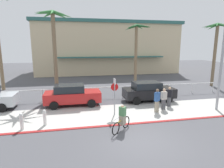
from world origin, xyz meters
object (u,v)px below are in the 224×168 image
stop_sign_bike_lane (115,91)px  palm_tree_1 (54,32)px  cyclist_yellow_0 (122,119)px  pedestrian_1 (169,97)px  car_black_2 (148,91)px  pedestrian_0 (164,100)px  car_red_1 (72,95)px  bollard_0 (22,121)px  pedestrian_2 (157,101)px  palm_tree_2 (137,38)px  palm_tree_3 (216,38)px  bollard_3 (45,117)px

stop_sign_bike_lane → palm_tree_1: size_ratio=0.33×
stop_sign_bike_lane → cyclist_yellow_0: 2.74m
pedestrian_1 → car_black_2: bearing=121.1°
pedestrian_0 → palm_tree_1: bearing=145.5°
pedestrian_1 → car_red_1: bearing=166.7°
bollard_0 → pedestrian_2: (8.82, 1.28, 0.29)m
car_red_1 → pedestrian_0: (6.77, -2.36, -0.13)m
pedestrian_1 → pedestrian_2: 1.87m
palm_tree_1 → palm_tree_2: bearing=22.9°
palm_tree_3 → pedestrian_2: bearing=-144.7°
car_black_2 → pedestrian_2: 2.85m
car_red_1 → palm_tree_2: bearing=42.7°
bollard_3 → car_red_1: size_ratio=0.23×
palm_tree_1 → bollard_3: bearing=-91.7°
stop_sign_bike_lane → bollard_0: stop_sign_bike_lane is taller
bollard_0 → pedestrian_1: pedestrian_1 is taller
car_black_2 → pedestrian_1: bearing=-58.9°
cyclist_yellow_0 → pedestrian_1: (4.77, 3.56, 0.03)m
bollard_3 → pedestrian_0: size_ratio=0.62×
palm_tree_1 → car_red_1: 6.24m
palm_tree_1 → palm_tree_2: 9.93m
car_red_1 → pedestrian_1: car_red_1 is taller
car_red_1 → palm_tree_3: bearing=15.5°
bollard_3 → pedestrian_2: bearing=6.7°
stop_sign_bike_lane → bollard_0: size_ratio=2.56×
stop_sign_bike_lane → pedestrian_1: 4.85m
palm_tree_3 → cyclist_yellow_0: bearing=-144.2°
palm_tree_2 → pedestrian_1: 10.18m
bollard_0 → bollard_3: size_ratio=1.00×
bollard_3 → palm_tree_1: palm_tree_1 is taller
bollard_0 → pedestrian_1: size_ratio=0.63×
stop_sign_bike_lane → palm_tree_3: bearing=28.3°
pedestrian_2 → palm_tree_2: bearing=80.2°
car_red_1 → car_black_2: bearing=-0.3°
stop_sign_bike_lane → palm_tree_2: palm_tree_2 is taller
stop_sign_bike_lane → car_red_1: size_ratio=0.58×
stop_sign_bike_lane → cyclist_yellow_0: (-0.12, -2.55, -0.98)m
stop_sign_bike_lane → palm_tree_2: 11.72m
palm_tree_2 → pedestrian_1: size_ratio=4.62×
stop_sign_bike_lane → pedestrian_1: stop_sign_bike_lane is taller
palm_tree_3 → pedestrian_0: 12.89m
car_black_2 → pedestrian_0: car_black_2 is taller
stop_sign_bike_lane → car_red_1: 4.09m
bollard_0 → palm_tree_1: size_ratio=0.13×
stop_sign_bike_lane → pedestrian_2: (3.12, -0.07, -0.88)m
stop_sign_bike_lane → bollard_0: (-5.71, -1.35, -1.16)m
stop_sign_bike_lane → bollard_3: stop_sign_bike_lane is taller
palm_tree_2 → car_black_2: bearing=-99.8°
pedestrian_2 → palm_tree_1: bearing=140.5°
bollard_0 → car_black_2: bearing=23.7°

